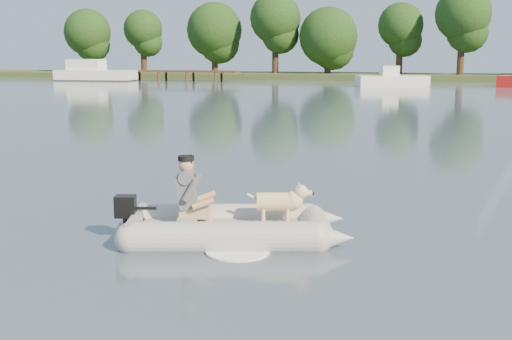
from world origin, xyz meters
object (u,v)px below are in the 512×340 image
(dinghy, at_px, (233,202))
(motorboat, at_px, (392,73))
(dock, at_px, (153,75))
(dog, at_px, (275,205))
(cabin_cruiser, at_px, (96,70))
(man, at_px, (188,189))

(dinghy, bearing_deg, motorboat, 74.83)
(dock, distance_m, motorboat, 25.11)
(dog, xyz_separation_m, cabin_cruiser, (-31.55, 48.70, 0.61))
(dog, bearing_deg, dock, 100.00)
(dock, bearing_deg, dinghy, -63.22)
(dog, xyz_separation_m, motorboat, (-2.26, 44.95, 0.66))
(cabin_cruiser, bearing_deg, dinghy, -63.45)
(motorboat, bearing_deg, dinghy, -108.85)
(dinghy, distance_m, dog, 0.59)
(dock, distance_m, dinghy, 57.72)
(dog, bearing_deg, dinghy, -175.43)
(dock, xyz_separation_m, motorboat, (24.28, -6.36, 0.61))
(man, distance_m, cabin_cruiser, 57.71)
(dog, relative_size, motorboat, 0.14)
(motorboat, bearing_deg, man, -109.63)
(dog, relative_size, cabin_cruiser, 0.10)
(man, relative_size, cabin_cruiser, 0.12)
(dinghy, bearing_deg, dock, 99.42)
(man, relative_size, dog, 1.16)
(cabin_cruiser, bearing_deg, man, -64.04)
(dock, xyz_separation_m, cabin_cruiser, (-5.01, -2.62, 0.55))
(man, bearing_deg, motorboat, 74.04)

